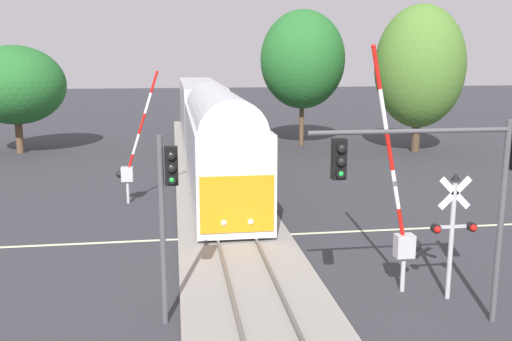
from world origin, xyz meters
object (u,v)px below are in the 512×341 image
at_px(crossing_gate_far, 130,162).
at_px(traffic_signal_median, 167,200).
at_px(commuter_train, 207,120).
at_px(elm_centre_background, 303,60).
at_px(traffic_signal_near_right, 449,173).
at_px(maple_right_background, 420,67).
at_px(pine_left_background, 15,85).
at_px(crossing_signal_mast, 453,223).
at_px(crossing_gate_near, 402,221).

relative_size(crossing_gate_far, traffic_signal_median, 1.25).
distance_m(commuter_train, traffic_signal_median, 24.27).
bearing_deg(elm_centre_background, traffic_signal_near_right, -96.06).
distance_m(traffic_signal_median, maple_right_background, 31.54).
bearing_deg(elm_centre_background, crossing_gate_far, -126.20).
bearing_deg(pine_left_background, traffic_signal_near_right, -59.25).
relative_size(crossing_signal_mast, crossing_gate_far, 0.59).
distance_m(crossing_gate_near, crossing_gate_far, 14.92).
height_order(commuter_train, traffic_signal_near_right, traffic_signal_near_right).
bearing_deg(maple_right_background, elm_centre_background, 150.71).
bearing_deg(maple_right_background, traffic_signal_near_right, -112.44).
bearing_deg(crossing_signal_mast, crossing_gate_near, 149.64).
relative_size(commuter_train, crossing_gate_near, 5.37).
relative_size(crossing_signal_mast, traffic_signal_median, 0.74).
distance_m(crossing_signal_mast, traffic_signal_median, 8.21).
distance_m(commuter_train, pine_left_background, 14.70).
bearing_deg(crossing_gate_near, pine_left_background, 122.48).
height_order(crossing_gate_far, maple_right_background, maple_right_background).
xyz_separation_m(traffic_signal_near_right, maple_right_background, (11.08, 26.83, 2.13)).
height_order(crossing_gate_near, crossing_signal_mast, crossing_gate_near).
distance_m(crossing_gate_near, crossing_signal_mast, 1.45).
relative_size(crossing_signal_mast, pine_left_background, 0.48).
xyz_separation_m(crossing_gate_near, traffic_signal_median, (-6.88, -1.12, 1.18)).
xyz_separation_m(commuter_train, crossing_gate_near, (4.41, -23.02, -0.54)).
height_order(crossing_signal_mast, elm_centre_background, elm_centre_background).
relative_size(crossing_gate_near, pine_left_background, 0.94).
distance_m(crossing_gate_near, traffic_signal_near_right, 3.02).
height_order(commuter_train, crossing_gate_near, crossing_gate_near).
bearing_deg(traffic_signal_near_right, pine_left_background, 120.75).
bearing_deg(pine_left_background, elm_centre_background, 1.68).
relative_size(pine_left_background, maple_right_background, 0.73).
bearing_deg(traffic_signal_median, crossing_gate_near, 9.21).
height_order(pine_left_background, maple_right_background, maple_right_background).
xyz_separation_m(elm_centre_background, pine_left_background, (-21.49, -0.63, -1.80)).
xyz_separation_m(commuter_train, pine_left_background, (-13.57, 5.22, 2.21)).
xyz_separation_m(crossing_gate_near, crossing_signal_mast, (1.25, -0.73, 0.08)).
bearing_deg(maple_right_background, crossing_gate_near, -114.71).
xyz_separation_m(elm_centre_background, maple_right_background, (7.77, -4.36, -0.49)).
height_order(crossing_gate_far, elm_centre_background, elm_centre_background).
xyz_separation_m(crossing_gate_near, maple_right_background, (11.28, 24.52, 4.06)).
height_order(traffic_signal_median, pine_left_background, pine_left_background).
xyz_separation_m(commuter_train, crossing_signal_mast, (5.66, -23.75, -0.46)).
relative_size(traffic_signal_median, pine_left_background, 0.65).
bearing_deg(crossing_gate_far, crossing_gate_near, -53.88).
relative_size(commuter_train, elm_centre_background, 3.73).
bearing_deg(maple_right_background, traffic_signal_median, -125.32).
xyz_separation_m(commuter_train, traffic_signal_median, (-2.47, -24.14, 0.64)).
relative_size(crossing_gate_far, elm_centre_background, 0.60).
bearing_deg(crossing_signal_mast, maple_right_background, 68.33).
bearing_deg(maple_right_background, crossing_signal_mast, -111.67).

